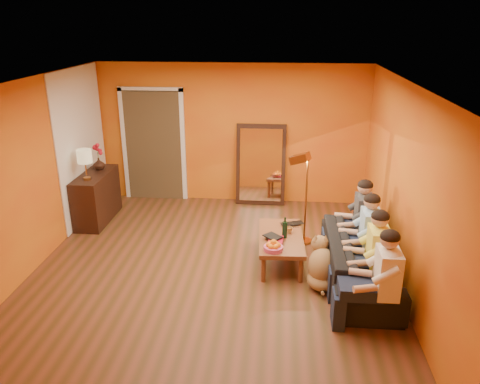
# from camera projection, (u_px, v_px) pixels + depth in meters

# --- Properties ---
(room_shell) EXTENTS (5.00, 5.50, 2.60)m
(room_shell) POSITION_uv_depth(u_px,v_px,m) (214.00, 174.00, 6.51)
(room_shell) COLOR brown
(room_shell) RESTS_ON ground
(white_accent) EXTENTS (0.02, 1.90, 2.58)m
(white_accent) POSITION_uv_depth(u_px,v_px,m) (82.00, 145.00, 8.00)
(white_accent) COLOR white
(white_accent) RESTS_ON wall_left
(doorway_recess) EXTENTS (1.06, 0.30, 2.10)m
(doorway_recess) POSITION_uv_depth(u_px,v_px,m) (155.00, 144.00, 9.01)
(doorway_recess) COLOR #3F2D19
(doorway_recess) RESTS_ON floor
(door_jamb_left) EXTENTS (0.08, 0.06, 2.20)m
(door_jamb_left) POSITION_uv_depth(u_px,v_px,m) (125.00, 145.00, 8.95)
(door_jamb_left) COLOR white
(door_jamb_left) RESTS_ON wall_back
(door_jamb_right) EXTENTS (0.08, 0.06, 2.20)m
(door_jamb_right) POSITION_uv_depth(u_px,v_px,m) (183.00, 147.00, 8.85)
(door_jamb_right) COLOR white
(door_jamb_right) RESTS_ON wall_back
(door_header) EXTENTS (1.22, 0.06, 0.08)m
(door_header) POSITION_uv_depth(u_px,v_px,m) (150.00, 89.00, 8.53)
(door_header) COLOR white
(door_header) RESTS_ON wall_back
(mirror_frame) EXTENTS (0.92, 0.27, 1.51)m
(mirror_frame) POSITION_uv_depth(u_px,v_px,m) (261.00, 165.00, 8.76)
(mirror_frame) COLOR black
(mirror_frame) RESTS_ON floor
(mirror_glass) EXTENTS (0.78, 0.21, 1.35)m
(mirror_glass) POSITION_uv_depth(u_px,v_px,m) (261.00, 165.00, 8.72)
(mirror_glass) COLOR white
(mirror_glass) RESTS_ON mirror_frame
(sideboard) EXTENTS (0.44, 1.18, 0.85)m
(sideboard) POSITION_uv_depth(u_px,v_px,m) (97.00, 197.00, 8.10)
(sideboard) COLOR black
(sideboard) RESTS_ON floor
(table_lamp) EXTENTS (0.24, 0.24, 0.51)m
(table_lamp) POSITION_uv_depth(u_px,v_px,m) (85.00, 165.00, 7.58)
(table_lamp) COLOR beige
(table_lamp) RESTS_ON sideboard
(sofa) EXTENTS (2.14, 0.84, 0.62)m
(sofa) POSITION_uv_depth(u_px,v_px,m) (359.00, 260.00, 6.23)
(sofa) COLOR black
(sofa) RESTS_ON floor
(coffee_table) EXTENTS (0.68, 1.25, 0.42)m
(coffee_table) POSITION_uv_depth(u_px,v_px,m) (280.00, 249.00, 6.75)
(coffee_table) COLOR brown
(coffee_table) RESTS_ON floor
(floor_lamp) EXTENTS (0.37, 0.34, 1.44)m
(floor_lamp) POSITION_uv_depth(u_px,v_px,m) (306.00, 200.00, 7.18)
(floor_lamp) COLOR #AF7233
(floor_lamp) RESTS_ON floor
(dog) EXTENTS (0.58, 0.69, 0.69)m
(dog) POSITION_uv_depth(u_px,v_px,m) (322.00, 263.00, 6.10)
(dog) COLOR #9B7846
(dog) RESTS_ON floor
(person_far_left) EXTENTS (0.70, 0.44, 1.22)m
(person_far_left) POSITION_uv_depth(u_px,v_px,m) (387.00, 281.00, 5.19)
(person_far_left) COLOR silver
(person_far_left) RESTS_ON sofa
(person_mid_left) EXTENTS (0.70, 0.44, 1.22)m
(person_mid_left) POSITION_uv_depth(u_px,v_px,m) (377.00, 257.00, 5.70)
(person_mid_left) COLOR #ECE64E
(person_mid_left) RESTS_ON sofa
(person_mid_right) EXTENTS (0.70, 0.44, 1.22)m
(person_mid_right) POSITION_uv_depth(u_px,v_px,m) (370.00, 237.00, 6.21)
(person_mid_right) COLOR #93BDE4
(person_mid_right) RESTS_ON sofa
(person_far_right) EXTENTS (0.70, 0.44, 1.22)m
(person_far_right) POSITION_uv_depth(u_px,v_px,m) (363.00, 220.00, 6.72)
(person_far_right) COLOR #313236
(person_far_right) RESTS_ON sofa
(fruit_bowl) EXTENTS (0.26, 0.26, 0.16)m
(fruit_bowl) POSITION_uv_depth(u_px,v_px,m) (273.00, 245.00, 6.24)
(fruit_bowl) COLOR #C44573
(fruit_bowl) RESTS_ON coffee_table
(wine_bottle) EXTENTS (0.07, 0.07, 0.31)m
(wine_bottle) POSITION_uv_depth(u_px,v_px,m) (285.00, 228.00, 6.58)
(wine_bottle) COLOR black
(wine_bottle) RESTS_ON coffee_table
(tumbler) EXTENTS (0.09, 0.09, 0.08)m
(tumbler) POSITION_uv_depth(u_px,v_px,m) (289.00, 230.00, 6.77)
(tumbler) COLOR #B27F3F
(tumbler) RESTS_ON coffee_table
(laptop) EXTENTS (0.41, 0.33, 0.03)m
(laptop) POSITION_uv_depth(u_px,v_px,m) (293.00, 225.00, 6.99)
(laptop) COLOR black
(laptop) RESTS_ON coffee_table
(book_lower) EXTENTS (0.22, 0.26, 0.02)m
(book_lower) POSITION_uv_depth(u_px,v_px,m) (268.00, 241.00, 6.51)
(book_lower) COLOR black
(book_lower) RESTS_ON coffee_table
(book_mid) EXTENTS (0.22, 0.29, 0.02)m
(book_mid) POSITION_uv_depth(u_px,v_px,m) (269.00, 239.00, 6.51)
(book_mid) COLOR #B71429
(book_mid) RESTS_ON book_lower
(book_upper) EXTENTS (0.30, 0.30, 0.02)m
(book_upper) POSITION_uv_depth(u_px,v_px,m) (268.00, 238.00, 6.48)
(book_upper) COLOR black
(book_upper) RESTS_ON book_mid
(vase) EXTENTS (0.20, 0.20, 0.21)m
(vase) POSITION_uv_depth(u_px,v_px,m) (99.00, 164.00, 8.15)
(vase) COLOR black
(vase) RESTS_ON sideboard
(flowers) EXTENTS (0.17, 0.17, 0.48)m
(flowers) POSITION_uv_depth(u_px,v_px,m) (97.00, 150.00, 8.06)
(flowers) COLOR #B71429
(flowers) RESTS_ON vase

